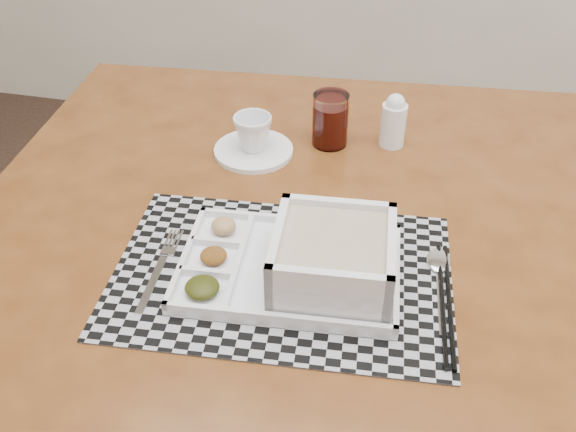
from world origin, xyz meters
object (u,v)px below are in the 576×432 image
object	(u,v)px
juice_glass	(330,122)
creamer_bottle	(394,121)
dining_table	(300,269)
cup	(253,133)
serving_tray	(317,263)

from	to	relation	value
juice_glass	creamer_bottle	bearing A→B (deg)	11.56
dining_table	creamer_bottle	size ratio (longest dim) A/B	11.35
juice_glass	creamer_bottle	world-z (taller)	creamer_bottle
cup	serving_tray	bearing A→B (deg)	-58.84
dining_table	serving_tray	bearing A→B (deg)	-67.04
juice_glass	dining_table	bearing A→B (deg)	-89.25
dining_table	creamer_bottle	bearing A→B (deg)	69.12
dining_table	juice_glass	size ratio (longest dim) A/B	11.72
serving_tray	cup	world-z (taller)	serving_tray
serving_tray	juice_glass	distance (m)	0.39
cup	juice_glass	bearing A→B (deg)	27.89
creamer_bottle	dining_table	bearing A→B (deg)	-110.88
serving_tray	creamer_bottle	world-z (taller)	creamer_bottle
juice_glass	creamer_bottle	size ratio (longest dim) A/B	0.97
dining_table	juice_glass	world-z (taller)	juice_glass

